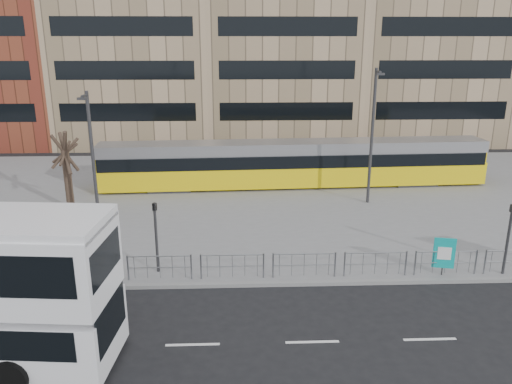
{
  "coord_description": "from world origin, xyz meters",
  "views": [
    {
      "loc": [
        -0.45,
        -18.42,
        9.7
      ],
      "look_at": [
        0.5,
        6.0,
        2.23
      ],
      "focal_mm": 35.0,
      "sensor_mm": 36.0,
      "label": 1
    }
  ],
  "objects_px": {
    "pedestrian": "(9,245)",
    "bare_tree": "(62,128)",
    "traffic_light_west": "(156,228)",
    "lamp_post_west": "(92,153)",
    "lamp_post_east": "(372,131)",
    "tram": "(294,164)",
    "ad_panel": "(444,254)",
    "traffic_light_east": "(509,230)"
  },
  "relations": [
    {
      "from": "pedestrian",
      "to": "bare_tree",
      "type": "height_order",
      "value": "bare_tree"
    },
    {
      "from": "traffic_light_west",
      "to": "bare_tree",
      "type": "relative_size",
      "value": 0.46
    },
    {
      "from": "traffic_light_west",
      "to": "lamp_post_west",
      "type": "height_order",
      "value": "lamp_post_west"
    },
    {
      "from": "lamp_post_east",
      "to": "bare_tree",
      "type": "relative_size",
      "value": 1.19
    },
    {
      "from": "tram",
      "to": "traffic_light_west",
      "type": "bearing_deg",
      "value": -121.94
    },
    {
      "from": "tram",
      "to": "ad_panel",
      "type": "height_order",
      "value": "tram"
    },
    {
      "from": "traffic_light_east",
      "to": "pedestrian",
      "type": "bearing_deg",
      "value": 162.91
    },
    {
      "from": "ad_panel",
      "to": "pedestrian",
      "type": "height_order",
      "value": "ad_panel"
    },
    {
      "from": "tram",
      "to": "lamp_post_west",
      "type": "distance_m",
      "value": 13.54
    },
    {
      "from": "tram",
      "to": "lamp_post_west",
      "type": "relative_size",
      "value": 3.68
    },
    {
      "from": "traffic_light_west",
      "to": "lamp_post_east",
      "type": "relative_size",
      "value": 0.39
    },
    {
      "from": "traffic_light_west",
      "to": "ad_panel",
      "type": "bearing_deg",
      "value": 15.98
    },
    {
      "from": "traffic_light_west",
      "to": "bare_tree",
      "type": "xyz_separation_m",
      "value": [
        -6.38,
        8.56,
        2.84
      ]
    },
    {
      "from": "ad_panel",
      "to": "lamp_post_east",
      "type": "distance_m",
      "value": 10.48
    },
    {
      "from": "tram",
      "to": "traffic_light_east",
      "type": "distance_m",
      "value": 15.64
    },
    {
      "from": "ad_panel",
      "to": "traffic_light_east",
      "type": "relative_size",
      "value": 0.54
    },
    {
      "from": "traffic_light_east",
      "to": "lamp_post_west",
      "type": "distance_m",
      "value": 20.15
    },
    {
      "from": "lamp_post_west",
      "to": "bare_tree",
      "type": "relative_size",
      "value": 1.05
    },
    {
      "from": "pedestrian",
      "to": "lamp_post_west",
      "type": "distance_m",
      "value": 6.37
    },
    {
      "from": "traffic_light_east",
      "to": "lamp_post_east",
      "type": "bearing_deg",
      "value": 96.54
    },
    {
      "from": "ad_panel",
      "to": "pedestrian",
      "type": "xyz_separation_m",
      "value": [
        -18.78,
        1.95,
        -0.15
      ]
    },
    {
      "from": "ad_panel",
      "to": "traffic_light_west",
      "type": "xyz_separation_m",
      "value": [
        -12.07,
        0.81,
        0.99
      ]
    },
    {
      "from": "lamp_post_east",
      "to": "bare_tree",
      "type": "height_order",
      "value": "lamp_post_east"
    },
    {
      "from": "traffic_light_west",
      "to": "traffic_light_east",
      "type": "height_order",
      "value": "same"
    },
    {
      "from": "tram",
      "to": "lamp_post_west",
      "type": "bearing_deg",
      "value": -151.44
    },
    {
      "from": "pedestrian",
      "to": "bare_tree",
      "type": "bearing_deg",
      "value": -18.61
    },
    {
      "from": "pedestrian",
      "to": "lamp_post_east",
      "type": "bearing_deg",
      "value": -82.41
    },
    {
      "from": "ad_panel",
      "to": "bare_tree",
      "type": "height_order",
      "value": "bare_tree"
    },
    {
      "from": "traffic_light_east",
      "to": "lamp_post_east",
      "type": "height_order",
      "value": "lamp_post_east"
    },
    {
      "from": "lamp_post_west",
      "to": "ad_panel",
      "type": "bearing_deg",
      "value": -23.04
    },
    {
      "from": "traffic_light_west",
      "to": "traffic_light_east",
      "type": "relative_size",
      "value": 1.0
    },
    {
      "from": "lamp_post_west",
      "to": "lamp_post_east",
      "type": "distance_m",
      "value": 15.84
    },
    {
      "from": "ad_panel",
      "to": "lamp_post_east",
      "type": "relative_size",
      "value": 0.21
    },
    {
      "from": "pedestrian",
      "to": "lamp_post_east",
      "type": "relative_size",
      "value": 0.21
    },
    {
      "from": "lamp_post_east",
      "to": "pedestrian",
      "type": "bearing_deg",
      "value": -156.37
    },
    {
      "from": "lamp_post_west",
      "to": "traffic_light_west",
      "type": "bearing_deg",
      "value": -55.89
    },
    {
      "from": "lamp_post_west",
      "to": "lamp_post_east",
      "type": "bearing_deg",
      "value": 10.92
    },
    {
      "from": "traffic_light_west",
      "to": "traffic_light_east",
      "type": "bearing_deg",
      "value": 16.81
    },
    {
      "from": "traffic_light_west",
      "to": "lamp_post_east",
      "type": "xyz_separation_m",
      "value": [
        11.43,
        9.08,
        2.42
      ]
    },
    {
      "from": "ad_panel",
      "to": "lamp_post_west",
      "type": "relative_size",
      "value": 0.24
    },
    {
      "from": "tram",
      "to": "traffic_light_east",
      "type": "xyz_separation_m",
      "value": [
        7.44,
        -13.75,
        0.44
      ]
    },
    {
      "from": "traffic_light_west",
      "to": "lamp_post_west",
      "type": "distance_m",
      "value": 7.59
    }
  ]
}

